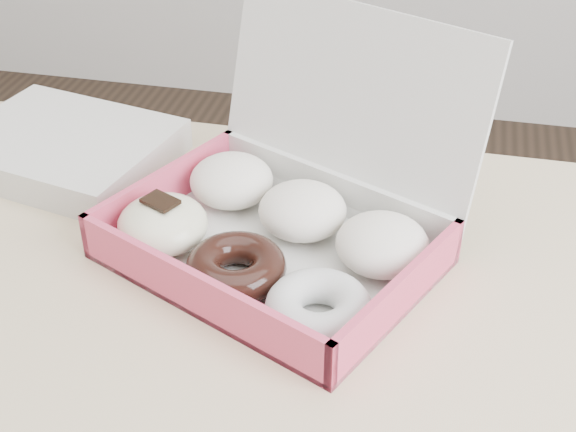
# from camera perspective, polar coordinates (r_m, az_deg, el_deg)

# --- Properties ---
(table) EXTENTS (1.20, 0.80, 0.75)m
(table) POSITION_cam_1_polar(r_m,az_deg,el_deg) (0.83, -2.88, -12.33)
(table) COLOR #D3B48B
(table) RESTS_ON ground
(donut_box) EXTENTS (0.41, 0.40, 0.23)m
(donut_box) POSITION_cam_1_polar(r_m,az_deg,el_deg) (0.85, -0.61, -0.39)
(donut_box) COLOR silver
(donut_box) RESTS_ON table
(newspapers) EXTENTS (0.29, 0.25, 0.04)m
(newspapers) POSITION_cam_1_polar(r_m,az_deg,el_deg) (1.06, -15.64, 4.68)
(newspapers) COLOR silver
(newspapers) RESTS_ON table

